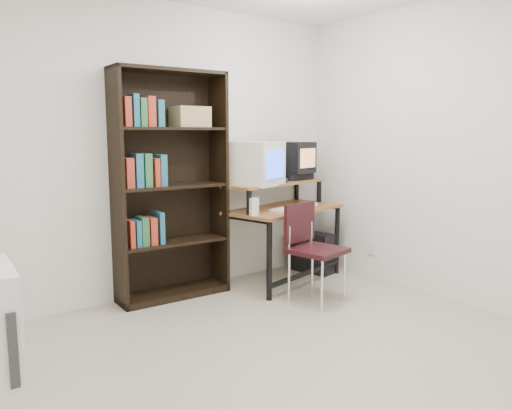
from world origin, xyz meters
TOP-DOWN VIEW (x-y plane):
  - floor at (0.00, 0.00)m, footprint 4.00×4.00m
  - back_wall at (0.00, 2.00)m, footprint 4.00×0.01m
  - right_wall at (2.00, 0.00)m, footprint 0.01×4.00m
  - computer_desk at (1.20, 1.62)m, footprint 1.31×0.85m
  - crt_monitor at (0.90, 1.67)m, footprint 0.56×0.56m
  - vcr at (1.49, 1.80)m, footprint 0.39×0.30m
  - crt_tv at (1.50, 1.79)m, footprint 0.40×0.40m
  - cd_spindle at (1.21, 1.63)m, footprint 0.12×0.12m
  - keyboard at (1.19, 1.46)m, footprint 0.51×0.33m
  - mousepad at (1.55, 1.56)m, footprint 0.22×0.18m
  - mouse at (1.53, 1.55)m, footprint 0.10×0.06m
  - desk_speaker at (0.69, 1.43)m, footprint 0.08×0.08m
  - pc_tower at (1.65, 1.66)m, footprint 0.28×0.48m
  - school_chair at (1.01, 1.02)m, footprint 0.50×0.50m
  - bookshelf at (0.09, 1.86)m, footprint 1.01×0.37m
  - wall_outlet at (1.99, 1.15)m, footprint 0.02×0.08m

SIDE VIEW (x-z plane):
  - floor at x=0.00m, z-range -0.01..0.00m
  - pc_tower at x=1.65m, z-range 0.00..0.42m
  - wall_outlet at x=1.99m, z-range 0.24..0.36m
  - school_chair at x=1.01m, z-range 0.10..0.95m
  - computer_desk at x=1.20m, z-range 0.20..1.18m
  - mousepad at x=1.55m, z-range 0.72..0.73m
  - keyboard at x=1.19m, z-range 0.72..0.75m
  - mouse at x=1.53m, z-range 0.73..0.76m
  - desk_speaker at x=0.69m, z-range 0.72..0.89m
  - cd_spindle at x=1.21m, z-range 0.97..1.02m
  - vcr at x=1.49m, z-range 0.97..1.05m
  - bookshelf at x=0.09m, z-range 0.02..2.02m
  - crt_monitor at x=0.90m, z-range 0.97..1.38m
  - crt_tv at x=1.50m, z-range 1.05..1.37m
  - back_wall at x=0.00m, z-range 0.00..2.60m
  - right_wall at x=2.00m, z-range 0.00..2.60m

